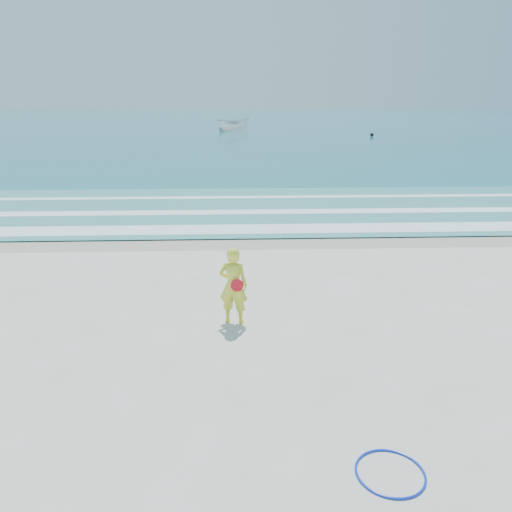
{
  "coord_description": "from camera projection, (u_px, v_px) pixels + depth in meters",
  "views": [
    {
      "loc": [
        0.2,
        -7.65,
        4.71
      ],
      "look_at": [
        0.69,
        4.0,
        1.0
      ],
      "focal_mm": 35.0,
      "sensor_mm": 36.0,
      "label": 1
    }
  ],
  "objects": [
    {
      "name": "foam_far",
      "position": [
        231.0,
        197.0,
        24.39
      ],
      "size": [
        400.0,
        0.6,
        0.01
      ],
      "primitive_type": "cube",
      "color": "white",
      "rests_on": "shallow"
    },
    {
      "name": "foam_near",
      "position": [
        230.0,
        229.0,
        18.49
      ],
      "size": [
        400.0,
        1.4,
        0.01
      ],
      "primitive_type": "cube",
      "color": "white",
      "rests_on": "shallow"
    },
    {
      "name": "wet_sand",
      "position": [
        230.0,
        240.0,
        17.27
      ],
      "size": [
        400.0,
        2.4,
        0.0
      ],
      "primitive_type": "cube",
      "color": "#B2A893",
      "rests_on": "ground"
    },
    {
      "name": "boat",
      "position": [
        233.0,
        124.0,
        72.02
      ],
      "size": [
        5.31,
        3.54,
        1.92
      ],
      "primitive_type": "imported",
      "rotation": [
        0.0,
        0.0,
        1.94
      ],
      "color": "silver",
      "rests_on": "ocean"
    },
    {
      "name": "foam_mid",
      "position": [
        231.0,
        212.0,
        21.25
      ],
      "size": [
        400.0,
        0.9,
        0.01
      ],
      "primitive_type": "cube",
      "color": "white",
      "rests_on": "shallow"
    },
    {
      "name": "ground",
      "position": [
        226.0,
        380.0,
        8.7
      ],
      "size": [
        400.0,
        400.0,
        0.0
      ],
      "primitive_type": "plane",
      "color": "silver",
      "rests_on": "ground"
    },
    {
      "name": "woman",
      "position": [
        233.0,
        286.0,
        10.7
      ],
      "size": [
        0.71,
        0.55,
        1.72
      ],
      "color": "yellow",
      "rests_on": "ground"
    },
    {
      "name": "hoop",
      "position": [
        390.0,
        473.0,
        6.54
      ],
      "size": [
        1.11,
        1.11,
        0.03
      ],
      "primitive_type": "torus",
      "rotation": [
        0.0,
        0.0,
        0.24
      ],
      "color": "#0B2ACC",
      "rests_on": "ground"
    },
    {
      "name": "buoy",
      "position": [
        372.0,
        135.0,
        62.58
      ],
      "size": [
        0.44,
        0.44,
        0.44
      ],
      "primitive_type": "sphere",
      "color": "black",
      "rests_on": "ocean"
    },
    {
      "name": "ocean",
      "position": [
        234.0,
        120.0,
        108.66
      ],
      "size": [
        400.0,
        190.0,
        0.04
      ],
      "primitive_type": "cube",
      "color": "#19727F",
      "rests_on": "ground"
    },
    {
      "name": "shallow",
      "position": [
        231.0,
        208.0,
        22.02
      ],
      "size": [
        400.0,
        10.0,
        0.01
      ],
      "primitive_type": "cube",
      "color": "#59B7AD",
      "rests_on": "ocean"
    }
  ]
}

